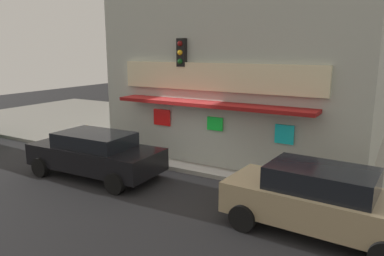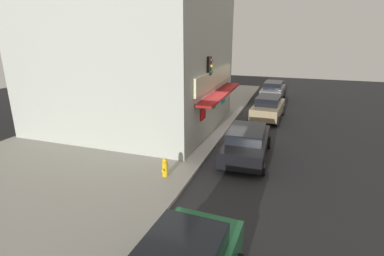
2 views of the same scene
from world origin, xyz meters
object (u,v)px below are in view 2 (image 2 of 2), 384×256
fire_hydrant (165,167)px  parked_car_grey (273,91)px  traffic_light (206,84)px  parked_car_black (246,143)px  pedestrian (202,104)px  parked_car_tan (268,107)px  trash_can (213,106)px

fire_hydrant → parked_car_grey: 17.01m
traffic_light → parked_car_black: traffic_light is taller
pedestrian → parked_car_black: bearing=-144.8°
parked_car_tan → fire_hydrant: bearing=163.8°
traffic_light → trash_can: traffic_light is taller
pedestrian → parked_car_tan: (1.75, -4.19, -0.31)m
parked_car_grey → parked_car_black: bearing=179.5°
fire_hydrant → pedestrian: bearing=7.5°
traffic_light → trash_can: size_ratio=4.85×
traffic_light → fire_hydrant: bearing=178.3°
trash_can → parked_car_tan: (0.10, -3.87, 0.20)m
parked_car_grey → parked_car_black: parked_car_grey is taller
pedestrian → trash_can: bearing=-11.1°
parked_car_grey → traffic_light: bearing=166.9°
fire_hydrant → trash_can: trash_can is taller
traffic_light → fire_hydrant: (-5.13, 0.15, -2.58)m
pedestrian → parked_car_black: pedestrian is taller
trash_can → parked_car_tan: 3.87m
traffic_light → trash_can: (5.26, 0.97, -2.48)m
trash_can → parked_car_black: (-7.16, -3.56, 0.16)m
pedestrian → parked_car_tan: 4.55m
traffic_light → parked_car_black: bearing=-126.3°
trash_can → parked_car_grey: bearing=-29.9°
traffic_light → parked_car_tan: (5.36, -2.89, -2.28)m
parked_car_black → pedestrian: bearing=35.2°
parked_car_grey → parked_car_tan: parked_car_grey is taller
fire_hydrant → trash_can: 10.41m
traffic_light → pedestrian: traffic_light is taller
traffic_light → pedestrian: size_ratio=2.59×
parked_car_grey → parked_car_black: 13.54m
trash_can → pedestrian: bearing=168.9°
parked_car_tan → traffic_light: bearing=151.7°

